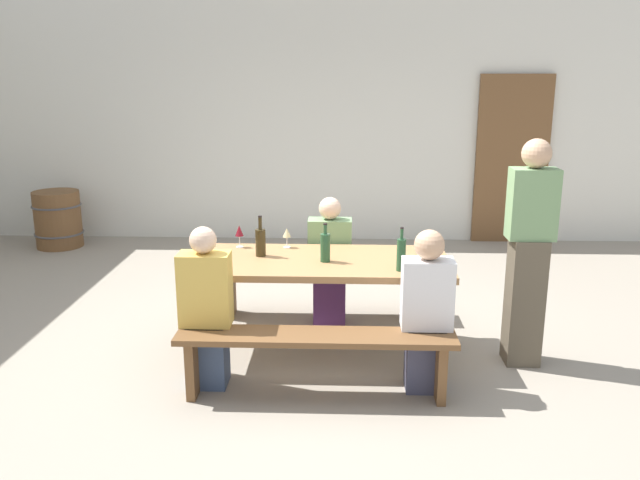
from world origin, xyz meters
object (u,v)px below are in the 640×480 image
object	(u,v)px
wine_bottle_1	(325,247)
wine_glass_2	(287,234)
wine_glass_3	(208,256)
seated_guest_far_0	(330,265)
wine_bottle_2	(401,254)
wine_glass_0	(438,244)
wine_glass_1	(212,242)
tasting_table	(320,269)
wine_bottle_0	(261,242)
wooden_door	(512,160)
seated_guest_near_1	(426,314)
seated_guest_near_0	(206,312)
bench_far	(323,279)
bench_near	(316,348)
standing_host	(528,256)
wine_glass_4	(239,231)
wine_barrel	(58,219)

from	to	relation	value
wine_bottle_1	wine_glass_2	bearing A→B (deg)	129.82
wine_glass_3	seated_guest_far_0	bearing A→B (deg)	46.72
wine_bottle_2	wine_glass_0	bearing A→B (deg)	46.00
wine_glass_1	wine_glass_3	distance (m)	0.40
tasting_table	wine_bottle_0	distance (m)	0.50
wooden_door	seated_guest_near_1	size ratio (longest dim) A/B	1.86
wooden_door	seated_guest_near_1	bearing A→B (deg)	-110.63
wine_glass_3	tasting_table	bearing A→B (deg)	21.75
wooden_door	seated_guest_near_0	distance (m)	5.10
tasting_table	wine_bottle_1	world-z (taller)	wine_bottle_1
tasting_table	seated_guest_near_1	distance (m)	0.95
wine_bottle_2	wine_glass_3	size ratio (longest dim) A/B	2.09
wooden_door	wine_glass_2	bearing A→B (deg)	-128.92
bench_far	wine_bottle_2	xyz separation A→B (m)	(0.59, -1.01, 0.52)
bench_near	wine_bottle_2	xyz separation A→B (m)	(0.59, 0.47, 0.52)
bench_near	wine_glass_0	distance (m)	1.29
bench_near	wine_bottle_1	size ratio (longest dim) A/B	6.30
wooden_door	standing_host	size ratio (longest dim) A/B	1.25
wine_bottle_1	standing_host	distance (m)	1.48
wooden_door	bench_far	distance (m)	3.64
wine_bottle_2	wine_glass_4	distance (m)	1.38
seated_guest_near_1	wine_glass_2	bearing A→B (deg)	48.24
wine_glass_2	wine_glass_4	xyz separation A→B (m)	(-0.38, -0.01, 0.02)
wine_glass_2	tasting_table	bearing A→B (deg)	-49.24
wine_glass_0	wine_glass_4	xyz separation A→B (m)	(-1.56, 0.27, 0.02)
bench_far	wine_glass_2	xyz separation A→B (m)	(-0.28, -0.41, 0.51)
seated_guest_far_0	standing_host	world-z (taller)	standing_host
wooden_door	standing_host	distance (m)	3.71
wine_bottle_2	standing_host	xyz separation A→B (m)	(0.93, 0.14, -0.04)
bench_near	wooden_door	bearing A→B (deg)	61.69
wine_glass_4	seated_guest_near_0	world-z (taller)	seated_guest_near_0
wine_glass_0	standing_host	world-z (taller)	standing_host
tasting_table	bench_near	size ratio (longest dim) A/B	1.05
wine_bottle_1	wine_glass_1	size ratio (longest dim) A/B	1.98
wine_bottle_2	seated_guest_far_0	size ratio (longest dim) A/B	0.29
wine_bottle_2	wine_glass_1	size ratio (longest dim) A/B	2.15
tasting_table	wine_barrel	bearing A→B (deg)	138.24
wine_glass_4	wine_barrel	size ratio (longest dim) A/B	0.26
wine_glass_1	seated_guest_near_1	bearing A→B (deg)	-22.91
bench_far	wine_bottle_2	world-z (taller)	wine_bottle_2
wine_glass_0	wine_glass_2	bearing A→B (deg)	166.64
wine_bottle_1	wine_glass_2	distance (m)	0.50
bench_far	wine_glass_1	xyz separation A→B (m)	(-0.83, -0.66, 0.50)
wine_bottle_0	wine_bottle_2	size ratio (longest dim) A/B	0.99
wine_bottle_2	seated_guest_far_0	xyz separation A→B (m)	(-0.53, 0.86, -0.35)
wine_bottle_0	wine_bottle_1	xyz separation A→B (m)	(0.50, -0.13, -0.00)
seated_guest_near_0	wine_bottle_0	bearing A→B (deg)	-24.28
wine_glass_4	seated_guest_near_0	size ratio (longest dim) A/B	0.16
wine_bottle_1	standing_host	world-z (taller)	standing_host
wine_bottle_0	standing_host	world-z (taller)	standing_host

